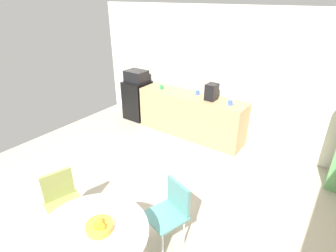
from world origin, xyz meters
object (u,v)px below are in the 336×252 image
at_px(mug_green, 230,103).
at_px(chair_olive, 62,196).
at_px(fruit_bowl, 100,226).
at_px(chair_teal, 172,207).
at_px(mug_red, 198,93).
at_px(round_table, 94,242).
at_px(mini_fridge, 137,100).
at_px(microwave, 136,76).
at_px(coffee_maker, 212,92).
at_px(mug_white, 162,87).

bearing_deg(mug_green, chair_olive, -104.35).
bearing_deg(mug_green, fruit_bowl, -87.14).
bearing_deg(fruit_bowl, mug_green, 92.86).
bearing_deg(chair_teal, mug_red, 114.52).
bearing_deg(round_table, mini_fridge, 125.97).
distance_m(microwave, mug_red, 1.60).
bearing_deg(round_table, mug_red, 104.34).
relative_size(mini_fridge, chair_olive, 1.11).
distance_m(mug_red, coffee_maker, 0.38).
xyz_separation_m(chair_teal, fruit_bowl, (-0.25, -0.85, 0.28)).
relative_size(chair_teal, mug_red, 6.43).
relative_size(microwave, fruit_bowl, 1.85).
xyz_separation_m(microwave, chair_teal, (2.79, -2.53, -0.53)).
height_order(mini_fridge, coffee_maker, coffee_maker).
bearing_deg(mug_white, coffee_maker, 2.53).
bearing_deg(microwave, mini_fridge, 0.00).
bearing_deg(mug_green, mini_fridge, 178.83).
bearing_deg(mug_white, chair_teal, -50.91).
distance_m(fruit_bowl, mug_white, 3.77).
xyz_separation_m(chair_teal, mug_red, (-1.19, 2.61, 0.43)).
bearing_deg(coffee_maker, mug_red, 166.61).
xyz_separation_m(mug_white, mug_green, (1.60, 0.00, 0.00)).
xyz_separation_m(chair_olive, coffee_maker, (0.38, 3.18, 0.54)).
relative_size(round_table, mug_white, 8.40).
height_order(microwave, round_table, microwave).
relative_size(microwave, mug_white, 3.72).
bearing_deg(fruit_bowl, chair_teal, 73.89).
bearing_deg(coffee_maker, chair_olive, -96.75).
xyz_separation_m(fruit_bowl, coffee_maker, (-0.59, 3.38, 0.26)).
bearing_deg(coffee_maker, chair_teal, -71.71).
distance_m(chair_olive, mug_green, 3.26).
xyz_separation_m(mini_fridge, mug_white, (0.78, -0.05, 0.49)).
bearing_deg(mini_fridge, round_table, -54.03).
relative_size(chair_olive, fruit_bowl, 3.20).
relative_size(mug_green, coffee_maker, 0.40).
height_order(round_table, mug_white, mug_white).
distance_m(mini_fridge, fruit_bowl, 4.24).
bearing_deg(mug_red, coffee_maker, -13.39).
height_order(microwave, mug_green, microwave).
height_order(chair_teal, fruit_bowl, fruit_bowl).
distance_m(round_table, fruit_bowl, 0.20).
relative_size(mug_green, mug_red, 1.00).
height_order(chair_teal, chair_olive, same).
xyz_separation_m(mug_green, coffee_maker, (-0.42, 0.05, 0.11)).
bearing_deg(chair_teal, round_table, -107.61).
bearing_deg(mini_fridge, microwave, 180.00).
bearing_deg(chair_olive, mug_red, 89.65).
bearing_deg(chair_olive, mini_fridge, 116.41).
bearing_deg(chair_teal, microwave, 137.81).
relative_size(mini_fridge, chair_teal, 1.11).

